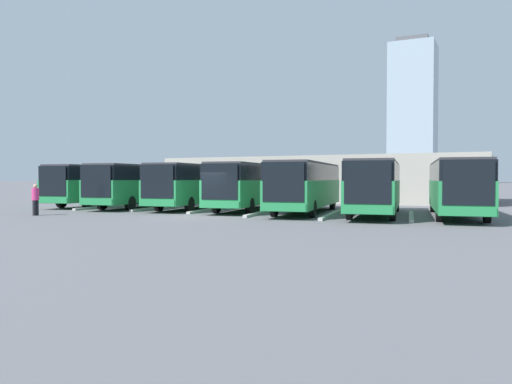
{
  "coord_description": "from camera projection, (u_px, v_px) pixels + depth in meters",
  "views": [
    {
      "loc": [
        -15.06,
        23.96,
        2.17
      ],
      "look_at": [
        -0.64,
        -5.95,
        1.25
      ],
      "focal_mm": 35.0,
      "sensor_mm": 36.0,
      "label": 1
    }
  ],
  "objects": [
    {
      "name": "bus_1",
      "position": [
        376.0,
        185.0,
        29.18
      ],
      "size": [
        4.23,
        12.18,
        3.13
      ],
      "rotation": [
        0.0,
        0.0,
        0.15
      ],
      "color": "#238447",
      "rests_on": "ground_plane"
    },
    {
      "name": "curb_divider_1",
      "position": [
        331.0,
        215.0,
        28.58
      ],
      "size": [
        1.29,
        7.01,
        0.15
      ],
      "primitive_type": "cube",
      "rotation": [
        0.0,
        0.0,
        0.15
      ],
      "color": "#B2B2AD",
      "rests_on": "ground_plane"
    },
    {
      "name": "curb_divider_5",
      "position": [
        105.0,
        207.0,
        36.65
      ],
      "size": [
        1.29,
        7.01,
        0.15
      ],
      "primitive_type": "cube",
      "rotation": [
        0.0,
        0.0,
        0.15
      ],
      "color": "#B2B2AD",
      "rests_on": "ground_plane"
    },
    {
      "name": "curb_divider_2",
      "position": [
        263.0,
        212.0,
        30.58
      ],
      "size": [
        1.29,
        7.01,
        0.15
      ],
      "primitive_type": "cube",
      "rotation": [
        0.0,
        0.0,
        0.15
      ],
      "color": "#B2B2AD",
      "rests_on": "ground_plane"
    },
    {
      "name": "office_tower",
      "position": [
        413.0,
        113.0,
        220.67
      ],
      "size": [
        19.19,
        19.19,
        63.48
      ],
      "color": "#93A8B7",
      "rests_on": "ground_plane"
    },
    {
      "name": "bus_6",
      "position": [
        104.0,
        183.0,
        39.59
      ],
      "size": [
        4.23,
        12.18,
        3.13
      ],
      "rotation": [
        0.0,
        0.0,
        0.15
      ],
      "color": "#238447",
      "rests_on": "ground_plane"
    },
    {
      "name": "curb_divider_4",
      "position": [
        157.0,
        208.0,
        35.26
      ],
      "size": [
        1.29,
        7.01,
        0.15
      ],
      "primitive_type": "cube",
      "rotation": [
        0.0,
        0.0,
        0.15
      ],
      "color": "#B2B2AD",
      "rests_on": "ground_plane"
    },
    {
      "name": "bus_5",
      "position": [
        144.0,
        184.0,
        37.25
      ],
      "size": [
        4.23,
        12.18,
        3.13
      ],
      "rotation": [
        0.0,
        0.0,
        0.15
      ],
      "color": "#238447",
      "rests_on": "ground_plane"
    },
    {
      "name": "pedestrian",
      "position": [
        35.0,
        199.0,
        29.02
      ],
      "size": [
        0.49,
        0.49,
        1.83
      ],
      "rotation": [
        0.0,
        0.0,
        1.79
      ],
      "color": "black",
      "rests_on": "ground_plane"
    },
    {
      "name": "curb_divider_0",
      "position": [
        411.0,
        216.0,
        27.36
      ],
      "size": [
        1.29,
        7.01,
        0.15
      ],
      "primitive_type": "cube",
      "rotation": [
        0.0,
        0.0,
        0.15
      ],
      "color": "#B2B2AD",
      "rests_on": "ground_plane"
    },
    {
      "name": "bus_3",
      "position": [
        251.0,
        184.0,
        33.99
      ],
      "size": [
        4.23,
        12.18,
        3.13
      ],
      "rotation": [
        0.0,
        0.0,
        0.15
      ],
      "color": "#238447",
      "rests_on": "ground_plane"
    },
    {
      "name": "station_building",
      "position": [
        325.0,
        179.0,
        48.5
      ],
      "size": [
        29.51,
        14.28,
        4.15
      ],
      "color": "#A8A399",
      "rests_on": "ground_plane"
    },
    {
      "name": "curb_divider_3",
      "position": [
        210.0,
        209.0,
        33.39
      ],
      "size": [
        1.29,
        7.01,
        0.15
      ],
      "primitive_type": "cube",
      "rotation": [
        0.0,
        0.0,
        0.15
      ],
      "color": "#B2B2AD",
      "rests_on": "ground_plane"
    },
    {
      "name": "ground_plane",
      "position": [
        200.0,
        217.0,
        28.17
      ],
      "size": [
        600.0,
        600.0,
        0.0
      ],
      "primitive_type": "plane",
      "color": "#5B5B60"
    },
    {
      "name": "bus_4",
      "position": [
        197.0,
        184.0,
        35.86
      ],
      "size": [
        4.23,
        12.18,
        3.13
      ],
      "rotation": [
        0.0,
        0.0,
        0.15
      ],
      "color": "#238447",
      "rests_on": "ground_plane"
    },
    {
      "name": "bus_2",
      "position": [
        306.0,
        185.0,
        31.18
      ],
      "size": [
        4.23,
        12.18,
        3.13
      ],
      "rotation": [
        0.0,
        0.0,
        0.15
      ],
      "color": "#238447",
      "rests_on": "ground_plane"
    },
    {
      "name": "bus_0",
      "position": [
        456.0,
        186.0,
        27.96
      ],
      "size": [
        4.23,
        12.18,
        3.13
      ],
      "rotation": [
        0.0,
        0.0,
        0.15
      ],
      "color": "#238447",
      "rests_on": "ground_plane"
    }
  ]
}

